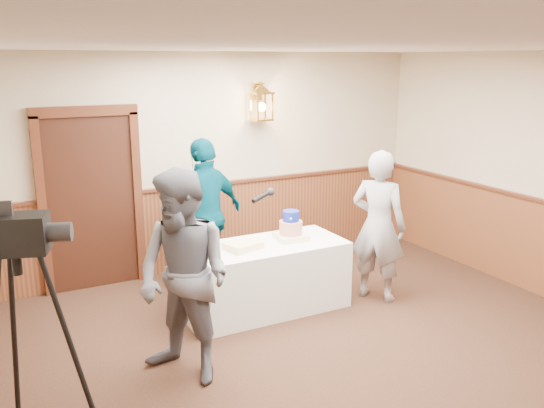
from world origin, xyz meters
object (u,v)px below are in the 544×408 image
Objects in this scene: baker at (378,226)px; sheet_cake_yellow at (243,246)px; sheet_cake_green at (196,248)px; assistant_p at (206,215)px; tv_camera_rig at (27,351)px; display_table at (264,277)px; tiered_cake at (291,228)px; interviewer at (184,278)px.

sheet_cake_yellow is at bearing 47.25° from baker.
sheet_cake_green is (-0.46, 0.17, -0.00)m from sheet_cake_yellow.
baker is at bearing 122.11° from assistant_p.
sheet_cake_yellow is 0.21× the size of tv_camera_rig.
assistant_p is 1.05× the size of tv_camera_rig.
assistant_p reaches higher than sheet_cake_green.
assistant_p is (-1.62, 1.18, 0.05)m from baker.
display_table is at bearing -10.59° from sheet_cake_green.
tiered_cake is at bearing 3.88° from display_table.
sheet_cake_green is at bearing 160.39° from sheet_cake_yellow.
assistant_p is 3.14m from tv_camera_rig.
sheet_cake_green is at bearing 45.15° from baker.
interviewer is at bearing 41.54° from assistant_p.
sheet_cake_green is 0.17× the size of interviewer.
sheet_cake_yellow is (-0.26, -0.03, 0.41)m from display_table.
interviewer reaches higher than display_table.
assistant_p reaches higher than tiered_cake.
tv_camera_rig is at bearing -100.86° from interviewer.
tiered_cake is 3.19m from tv_camera_rig.
sheet_cake_yellow is at bearing 72.59° from assistant_p.
display_table is 1.04× the size of baker.
interviewer reaches higher than tiered_cake.
sheet_cake_green is at bearing 124.86° from interviewer.
tiered_cake reaches higher than sheet_cake_yellow.
sheet_cake_yellow is 1.34m from interviewer.
baker is at bearing 73.77° from interviewer.
tv_camera_rig is (-2.25, -1.37, -0.01)m from sheet_cake_yellow.
tiered_cake is at bearing 5.13° from sheet_cake_yellow.
display_table is 2.90m from tv_camera_rig.
baker reaches higher than sheet_cake_yellow.
assistant_p is (0.39, 0.72, 0.13)m from sheet_cake_green.
tiered_cake is at bearing 107.43° from assistant_p.
assistant_p is at bearing 123.29° from interviewer.
assistant_p reaches higher than tv_camera_rig.
interviewer is at bearing 37.44° from tv_camera_rig.
tiered_cake is 1.07m from assistant_p.
interviewer reaches higher than baker.
tiered_cake is 0.20× the size of baker.
display_table is 1.42m from baker.
tiered_cake is at bearing 44.60° from tv_camera_rig.
display_table is at bearing 89.01° from assistant_p.
baker is at bearing -14.11° from display_table.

